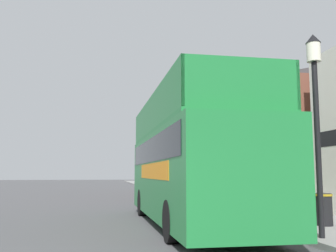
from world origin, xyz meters
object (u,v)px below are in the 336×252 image
object	(u,v)px
lamp_post_third	(177,149)
litter_bin	(324,208)
lamp_post_second	(211,131)
tour_bus	(189,167)
lamp_post_nearest	(316,95)
parked_car_ahead_of_bus	(170,192)

from	to	relation	value
lamp_post_third	litter_bin	size ratio (longest dim) A/B	5.08
lamp_post_second	lamp_post_third	xyz separation A→B (m)	(0.16, 9.00, -0.29)
tour_bus	lamp_post_third	distance (m)	14.63
lamp_post_third	litter_bin	bearing A→B (deg)	-86.48
tour_bus	lamp_post_nearest	world-z (taller)	lamp_post_nearest
lamp_post_third	tour_bus	bearing A→B (deg)	-99.53
lamp_post_nearest	lamp_post_second	bearing A→B (deg)	89.56
tour_bus	lamp_post_second	xyz separation A→B (m)	(2.25, 5.36, 1.74)
parked_car_ahead_of_bus	lamp_post_third	distance (m)	7.72
litter_bin	lamp_post_third	bearing A→B (deg)	93.52
lamp_post_second	lamp_post_third	bearing A→B (deg)	89.00
parked_car_ahead_of_bus	lamp_post_nearest	bearing A→B (deg)	-81.86
parked_car_ahead_of_bus	lamp_post_second	distance (m)	3.77
lamp_post_third	parked_car_ahead_of_bus	bearing A→B (deg)	-103.68
tour_bus	lamp_post_nearest	bearing A→B (deg)	-59.58
lamp_post_nearest	lamp_post_second	world-z (taller)	lamp_post_second
parked_car_ahead_of_bus	lamp_post_third	bearing A→B (deg)	76.66
lamp_post_second	lamp_post_nearest	bearing A→B (deg)	-90.44
tour_bus	lamp_post_nearest	xyz separation A→B (m)	(2.18, -3.65, 1.61)
lamp_post_third	lamp_post_nearest	bearing A→B (deg)	-90.72
lamp_post_second	litter_bin	distance (m)	7.77
lamp_post_nearest	litter_bin	world-z (taller)	lamp_post_nearest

